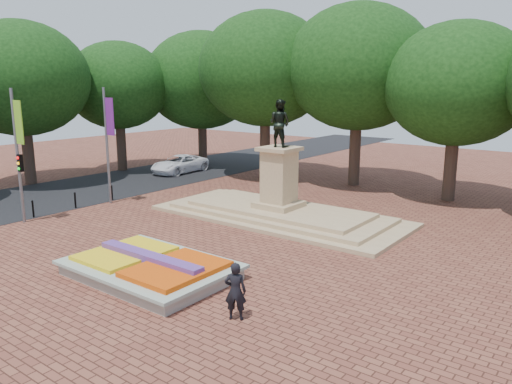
{
  "coord_description": "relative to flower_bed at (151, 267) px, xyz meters",
  "views": [
    {
      "loc": [
        15.11,
        -13.78,
        7.23
      ],
      "look_at": [
        1.12,
        4.48,
        2.2
      ],
      "focal_mm": 35.0,
      "sensor_mm": 36.0,
      "label": 1
    }
  ],
  "objects": [
    {
      "name": "ground",
      "position": [
        -1.03,
        2.0,
        -0.38
      ],
      "size": [
        90.0,
        90.0,
        0.0
      ],
      "primitive_type": "plane",
      "color": "brown",
      "rests_on": "ground"
    },
    {
      "name": "asphalt_street",
      "position": [
        -16.03,
        7.0,
        -0.37
      ],
      "size": [
        9.0,
        90.0,
        0.02
      ],
      "primitive_type": "cube",
      "color": "black",
      "rests_on": "ground"
    },
    {
      "name": "flower_bed",
      "position": [
        0.0,
        0.0,
        0.0
      ],
      "size": [
        6.3,
        4.3,
        0.91
      ],
      "color": "gray",
      "rests_on": "ground"
    },
    {
      "name": "monument",
      "position": [
        -1.03,
        10.0,
        0.5
      ],
      "size": [
        14.0,
        6.0,
        6.4
      ],
      "color": "tan",
      "rests_on": "ground"
    },
    {
      "name": "tree_row_back",
      "position": [
        1.31,
        20.0,
        6.29
      ],
      "size": [
        44.8,
        8.8,
        10.43
      ],
      "color": "#38281E",
      "rests_on": "ground"
    },
    {
      "name": "tree_row_street",
      "position": [
        -20.53,
        6.67,
        6.01
      ],
      "size": [
        8.4,
        25.4,
        9.98
      ],
      "color": "#38281E",
      "rests_on": "ground"
    },
    {
      "name": "banner_poles",
      "position": [
        -11.1,
        0.69,
        3.5
      ],
      "size": [
        0.88,
        11.17,
        7.0
      ],
      "color": "slate",
      "rests_on": "ground"
    },
    {
      "name": "bollard_row",
      "position": [
        -11.73,
        0.5,
        0.15
      ],
      "size": [
        0.12,
        13.12,
        0.98
      ],
      "color": "black",
      "rests_on": "ground"
    },
    {
      "name": "van",
      "position": [
        -15.58,
        16.58,
        0.34
      ],
      "size": [
        2.62,
        5.28,
        1.44
      ],
      "primitive_type": "imported",
      "rotation": [
        0.0,
        0.0,
        0.05
      ],
      "color": "white",
      "rests_on": "ground"
    },
    {
      "name": "pedestrian",
      "position": [
        4.82,
        -0.73,
        0.56
      ],
      "size": [
        0.82,
        0.73,
        1.87
      ],
      "primitive_type": "imported",
      "rotation": [
        0.0,
        0.0,
        3.68
      ],
      "color": "black",
      "rests_on": "ground"
    }
  ]
}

